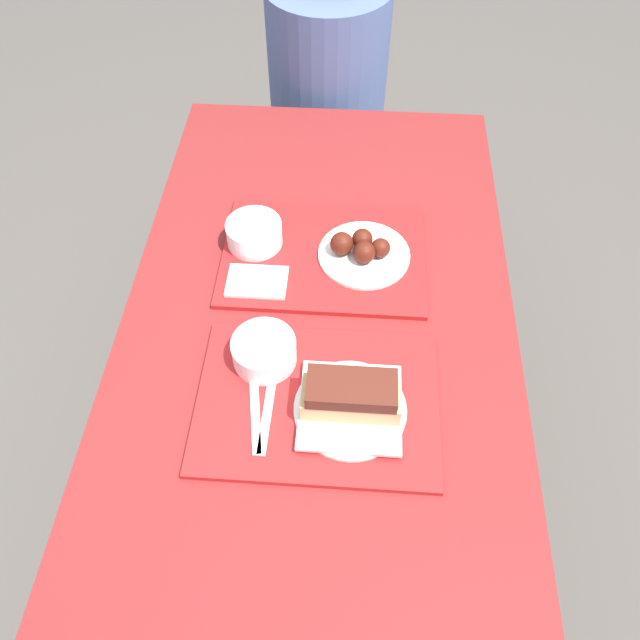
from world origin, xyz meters
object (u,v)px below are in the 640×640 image
(tray_far, at_px, (323,256))
(wings_plate_far, at_px, (362,250))
(tray_near, at_px, (317,402))
(bowl_coleslaw_far, at_px, (254,232))
(bowl_coleslaw_near, at_px, (264,350))
(brisket_sandwich_plate, at_px, (351,401))
(person_seated_across, at_px, (328,56))

(tray_far, bearing_deg, wings_plate_far, -0.63)
(tray_near, height_order, bowl_coleslaw_far, bowl_coleslaw_far)
(bowl_coleslaw_far, xyz_separation_m, wings_plate_far, (0.24, -0.03, -0.01))
(bowl_coleslaw_near, bearing_deg, tray_far, 71.77)
(bowl_coleslaw_far, bearing_deg, tray_near, -67.11)
(brisket_sandwich_plate, xyz_separation_m, wings_plate_far, (0.01, 0.38, -0.01))
(tray_near, xyz_separation_m, bowl_coleslaw_far, (-0.17, 0.39, 0.04))
(bowl_coleslaw_near, bearing_deg, tray_near, -38.40)
(tray_far, height_order, brisket_sandwich_plate, brisket_sandwich_plate)
(tray_far, distance_m, brisket_sandwich_plate, 0.39)
(tray_near, relative_size, bowl_coleslaw_far, 3.63)
(tray_far, bearing_deg, bowl_coleslaw_near, -108.23)
(bowl_coleslaw_near, distance_m, person_seated_across, 1.07)
(bowl_coleslaw_near, distance_m, wings_plate_far, 0.33)
(bowl_coleslaw_near, height_order, bowl_coleslaw_far, same)
(tray_near, distance_m, person_seated_across, 1.15)
(bowl_coleslaw_far, bearing_deg, person_seated_across, 81.21)
(bowl_coleslaw_far, relative_size, person_seated_across, 0.18)
(brisket_sandwich_plate, xyz_separation_m, bowl_coleslaw_far, (-0.23, 0.41, -0.00))
(tray_near, distance_m, tray_far, 0.37)
(tray_near, xyz_separation_m, person_seated_across, (-0.05, 1.15, 0.02))
(person_seated_across, bearing_deg, tray_near, -87.51)
(tray_near, bearing_deg, wings_plate_far, 79.25)
(bowl_coleslaw_far, bearing_deg, wings_plate_far, -6.33)
(person_seated_across, bearing_deg, wings_plate_far, -81.26)
(tray_near, relative_size, wings_plate_far, 2.21)
(tray_far, xyz_separation_m, brisket_sandwich_plate, (0.07, -0.38, 0.04))
(brisket_sandwich_plate, height_order, bowl_coleslaw_far, brisket_sandwich_plate)
(wings_plate_far, relative_size, person_seated_across, 0.30)
(tray_far, bearing_deg, bowl_coleslaw_far, 170.65)
(wings_plate_far, bearing_deg, bowl_coleslaw_near, -121.86)
(tray_near, xyz_separation_m, bowl_coleslaw_near, (-0.11, 0.08, 0.04))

